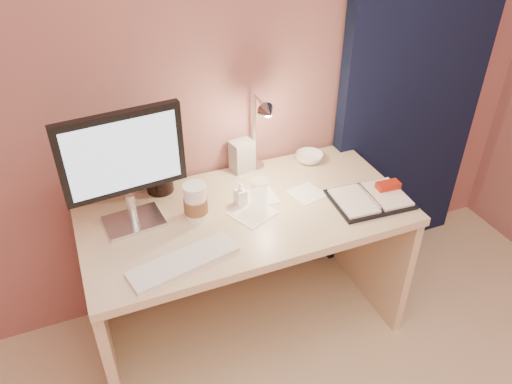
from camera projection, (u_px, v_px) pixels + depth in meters
name	position (u px, v px, depth m)	size (l,w,h in m)	color
room	(403.00, 64.00, 2.45)	(3.50, 3.50, 3.50)	#C6B28E
desk	(241.00, 240.00, 2.33)	(1.40, 0.70, 0.73)	beige
monitor	(123.00, 161.00, 1.90)	(0.48, 0.19, 0.51)	silver
keyboard	(184.00, 262.00, 1.87)	(0.42, 0.13, 0.02)	silver
planner	(372.00, 197.00, 2.20)	(0.35, 0.27, 0.05)	black
paper_a	(307.00, 193.00, 2.25)	(0.14, 0.14, 0.00)	white
paper_b	(260.00, 197.00, 2.22)	(0.14, 0.14, 0.00)	white
paper_c	(252.00, 213.00, 2.13)	(0.17, 0.17, 0.00)	white
coffee_cup	(196.00, 203.00, 2.06)	(0.10, 0.10, 0.16)	white
clear_cup	(259.00, 193.00, 2.14)	(0.07, 0.07, 0.13)	white
bowl	(309.00, 158.00, 2.46)	(0.14, 0.14, 0.04)	white
lotion_bottle	(241.00, 194.00, 2.16)	(0.05, 0.05, 0.10)	white
dark_jar	(159.00, 174.00, 2.22)	(0.12, 0.12, 0.17)	black
product_box	(242.00, 156.00, 2.37)	(0.10, 0.08, 0.15)	#B0B0AC
desk_lamp	(264.00, 130.00, 2.20)	(0.09, 0.25, 0.40)	silver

